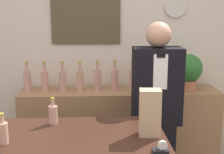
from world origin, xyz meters
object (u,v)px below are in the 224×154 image
at_px(paper_bag, 150,113).
at_px(shopkeeper, 156,116).
at_px(tape_dispenser, 161,149).
at_px(potted_plant, 188,70).

bearing_deg(paper_bag, shopkeeper, 75.66).
bearing_deg(tape_dispenser, paper_bag, 95.36).
xyz_separation_m(shopkeeper, tape_dispenser, (-0.16, -0.96, 0.14)).
bearing_deg(paper_bag, tape_dispenser, -84.64).
distance_m(shopkeeper, tape_dispenser, 0.99).
height_order(shopkeeper, tape_dispenser, shopkeeper).
xyz_separation_m(potted_plant, paper_bag, (-0.61, -1.26, -0.03)).
distance_m(potted_plant, tape_dispenser, 1.63).
height_order(potted_plant, tape_dispenser, potted_plant).
distance_m(shopkeeper, paper_bag, 0.78).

